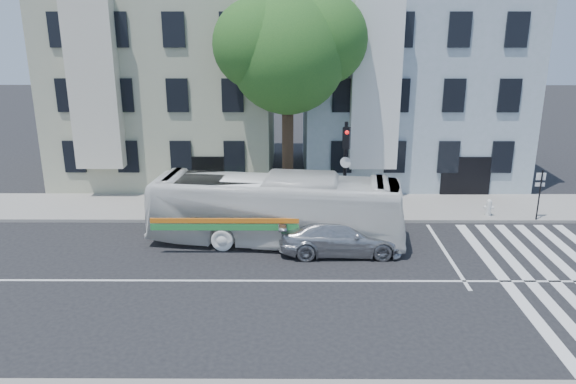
{
  "coord_description": "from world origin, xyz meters",
  "views": [
    {
      "loc": [
        0.14,
        -18.57,
        9.3
      ],
      "look_at": [
        0.04,
        3.21,
        2.4
      ],
      "focal_mm": 35.0,
      "sensor_mm": 36.0,
      "label": 1
    }
  ],
  "objects_px": {
    "bus": "(276,209)",
    "sedan": "(340,236)",
    "traffic_signal": "(346,159)",
    "fire_hydrant": "(489,207)"
  },
  "relations": [
    {
      "from": "bus",
      "to": "sedan",
      "type": "xyz_separation_m",
      "value": [
        2.65,
        -1.04,
        -0.76
      ]
    },
    {
      "from": "traffic_signal",
      "to": "fire_hydrant",
      "type": "relative_size",
      "value": 5.83
    },
    {
      "from": "sedan",
      "to": "traffic_signal",
      "type": "height_order",
      "value": "traffic_signal"
    },
    {
      "from": "sedan",
      "to": "traffic_signal",
      "type": "xyz_separation_m",
      "value": [
        0.44,
        3.34,
        2.35
      ]
    },
    {
      "from": "bus",
      "to": "traffic_signal",
      "type": "height_order",
      "value": "traffic_signal"
    },
    {
      "from": "sedan",
      "to": "fire_hydrant",
      "type": "bearing_deg",
      "value": -62.31
    },
    {
      "from": "bus",
      "to": "sedan",
      "type": "distance_m",
      "value": 2.94
    },
    {
      "from": "bus",
      "to": "fire_hydrant",
      "type": "height_order",
      "value": "bus"
    },
    {
      "from": "traffic_signal",
      "to": "fire_hydrant",
      "type": "bearing_deg",
      "value": 25.21
    },
    {
      "from": "traffic_signal",
      "to": "fire_hydrant",
      "type": "height_order",
      "value": "traffic_signal"
    }
  ]
}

